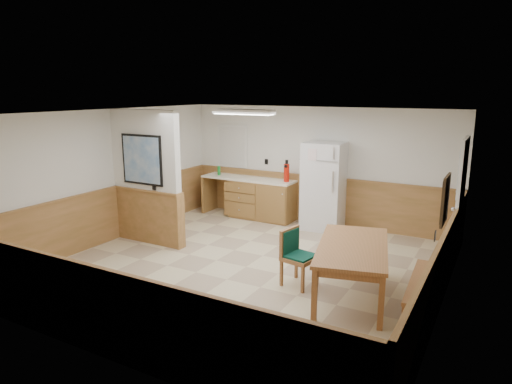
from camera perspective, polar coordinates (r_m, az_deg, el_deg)
The scene contains 20 objects.
ground at distance 7.60m, azimuth -1.25°, elevation -9.33°, with size 6.00×6.00×0.00m, color beige.
ceiling at distance 7.06m, azimuth -1.35°, elevation 9.85°, with size 6.00×6.00×0.02m, color silver.
back_wall at distance 9.88m, azimuth 7.52°, elevation 3.27°, with size 6.00×0.02×2.50m, color white.
right_wall at distance 6.31m, azimuth 22.96°, elevation -3.02°, with size 0.02×6.00×2.50m, color white.
left_wall at distance 9.09m, azimuth -17.87°, elevation 1.94°, with size 0.02×6.00×2.50m, color white.
wainscot_back at distance 10.01m, azimuth 7.36°, elevation -0.98°, with size 6.00×0.04×1.00m, color #AE7745.
wainscot_right at distance 6.54m, azimuth 22.22°, elevation -9.34°, with size 0.04×6.00×1.00m, color #AE7745.
wainscot_left at distance 9.23m, azimuth -17.47°, elevation -2.65°, with size 0.04×6.00×1.00m, color #AE7745.
partition_wall at distance 8.70m, azimuth -13.54°, elevation 1.63°, with size 1.50×0.20×2.50m.
kitchen_counter at distance 10.26m, azimuth 0.45°, elevation -0.77°, with size 2.20×0.61×1.00m.
exterior_door at distance 8.20m, azimuth 24.11°, elevation -1.10°, with size 0.07×1.02×2.15m.
kitchen_window at distance 10.76m, azimuth -2.97°, elevation 5.74°, with size 0.80×0.04×1.00m.
wall_painting at distance 5.95m, azimuth 22.56°, elevation -0.91°, with size 0.04×0.50×0.60m.
fluorescent_fixture at distance 8.58m, azimuth -1.58°, elevation 9.99°, with size 1.20×0.30×0.09m.
refrigerator at distance 9.49m, azimuth 8.46°, elevation 0.74°, with size 0.84×0.74×1.81m.
dining_table at distance 6.51m, azimuth 11.99°, elevation -7.27°, with size 1.34×2.02×0.75m.
dining_bench at distance 6.39m, azimuth 20.18°, elevation -11.23°, with size 0.42×1.56×0.45m.
dining_chair at distance 6.83m, azimuth 4.89°, elevation -7.52°, with size 0.68×0.52×0.85m.
fire_extinguisher at distance 9.85m, azimuth 3.84°, elevation 2.49°, with size 0.12×0.12×0.48m.
soap_bottle at distance 10.65m, azimuth -4.66°, elevation 2.69°, with size 0.07×0.07×0.21m, color #18852E.
Camera 1 is at (3.56, -6.08, 2.85)m, focal length 32.00 mm.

